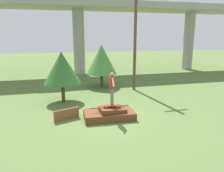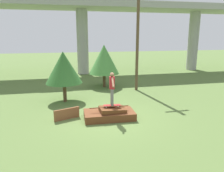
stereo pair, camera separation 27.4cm
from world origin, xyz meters
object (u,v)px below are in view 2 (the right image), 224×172
at_px(tree_behind_left, 104,59).
at_px(skater, 112,87).
at_px(skateboard, 112,105).
at_px(tree_behind_right, 64,68).
at_px(utility_pole, 138,32).

bearing_deg(tree_behind_left, skater, -97.58).
bearing_deg(skateboard, tree_behind_right, 122.57).
bearing_deg(skateboard, tree_behind_left, 82.42).
xyz_separation_m(skateboard, utility_pole, (2.89, 4.96, 3.35)).
bearing_deg(tree_behind_right, utility_pole, 18.83).
bearing_deg(tree_behind_left, skateboard, -97.58).
bearing_deg(skater, tree_behind_left, 82.42).
xyz_separation_m(tree_behind_left, tree_behind_right, (-2.93, -3.11, -0.06)).
distance_m(skateboard, tree_behind_right, 4.10).
relative_size(skateboard, tree_behind_right, 0.27).
bearing_deg(tree_behind_right, skateboard, -57.43).
distance_m(skater, tree_behind_left, 6.45).
bearing_deg(utility_pole, tree_behind_left, 145.37).
height_order(skater, tree_behind_left, tree_behind_left).
bearing_deg(skateboard, utility_pole, 59.76).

